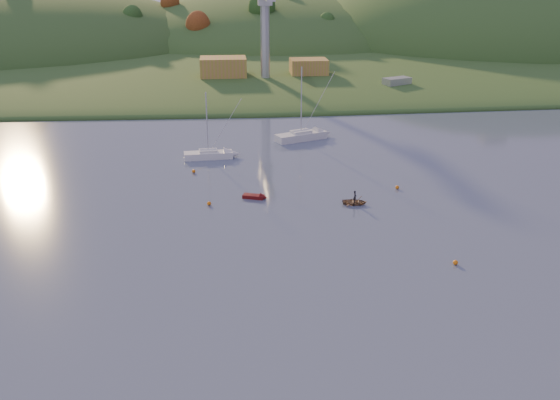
{
  "coord_description": "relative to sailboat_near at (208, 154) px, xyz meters",
  "views": [
    {
      "loc": [
        -8.81,
        -29.57,
        28.52
      ],
      "look_at": [
        -2.61,
        35.31,
        3.64
      ],
      "focal_mm": 40.0,
      "sensor_mm": 36.0,
      "label": 1
    }
  ],
  "objects": [
    {
      "name": "hill_center",
      "position": [
        21.06,
        146.0,
        -0.69
      ],
      "size": [
        140.0,
        120.0,
        36.0
      ],
      "primitive_type": "ellipsoid",
      "color": "#2F4F1F",
      "rests_on": "ground"
    },
    {
      "name": "wharf",
      "position": [
        16.06,
        58.0,
        0.51
      ],
      "size": [
        42.0,
        16.0,
        2.4
      ],
      "primitive_type": "cube",
      "color": "slate",
      "rests_on": "ground"
    },
    {
      "name": "shore_slope",
      "position": [
        11.06,
        101.0,
        -0.69
      ],
      "size": [
        640.0,
        150.0,
        7.0
      ],
      "primitive_type": "ellipsoid",
      "color": "#2F4F1F",
      "rests_on": "ground"
    },
    {
      "name": "buoy_0",
      "position": [
        25.24,
        -39.12,
        -0.44
      ],
      "size": [
        0.5,
        0.5,
        0.5
      ],
      "primitive_type": "sphere",
      "color": "orange",
      "rests_on": "ground"
    },
    {
      "name": "buoy_4",
      "position": [
        0.32,
        -20.19,
        -0.44
      ],
      "size": [
        0.5,
        0.5,
        0.5
      ],
      "primitive_type": "sphere",
      "color": "orange",
      "rests_on": "ground"
    },
    {
      "name": "canoe",
      "position": [
        18.59,
        -21.59,
        -0.37
      ],
      "size": [
        3.43,
        2.72,
        0.64
      ],
      "primitive_type": "imported",
      "rotation": [
        0.0,
        0.0,
        1.39
      ],
      "color": "#856749",
      "rests_on": "ground"
    },
    {
      "name": "far_shore",
      "position": [
        11.06,
        166.0,
        -0.69
      ],
      "size": [
        620.0,
        220.0,
        1.5
      ],
      "primitive_type": "cube",
      "color": "#2F4F1F",
      "rests_on": "ground"
    },
    {
      "name": "dock_crane",
      "position": [
        13.06,
        54.39,
        16.49
      ],
      "size": [
        3.2,
        28.0,
        20.3
      ],
      "color": "#B7B7BC",
      "rests_on": "wharf"
    },
    {
      "name": "buoy_1",
      "position": [
        25.46,
        -16.57,
        -0.44
      ],
      "size": [
        0.5,
        0.5,
        0.5
      ],
      "primitive_type": "sphere",
      "color": "orange",
      "rests_on": "ground"
    },
    {
      "name": "sailboat_far",
      "position": [
        15.7,
        9.31,
        0.11
      ],
      "size": [
        9.33,
        5.97,
        12.47
      ],
      "rotation": [
        0.0,
        0.0,
        0.4
      ],
      "color": "silver",
      "rests_on": "ground"
    },
    {
      "name": "sailboat_near",
      "position": [
        0.0,
        0.0,
        0.0
      ],
      "size": [
        7.6,
        2.76,
        10.35
      ],
      "rotation": [
        0.0,
        0.0,
        0.07
      ],
      "color": "white",
      "rests_on": "ground"
    },
    {
      "name": "buoy_3",
      "position": [
        -2.04,
        -7.0,
        -0.44
      ],
      "size": [
        0.5,
        0.5,
        0.5
      ],
      "primitive_type": "sphere",
      "color": "orange",
      "rests_on": "ground"
    },
    {
      "name": "paddler",
      "position": [
        18.59,
        -21.59,
        0.09
      ],
      "size": [
        0.47,
        0.62,
        1.56
      ],
      "primitive_type": "imported",
      "rotation": [
        0.0,
        0.0,
        1.39
      ],
      "color": "black",
      "rests_on": "ground"
    },
    {
      "name": "work_vessel",
      "position": [
        42.73,
        46.9,
        0.66
      ],
      "size": [
        15.57,
        10.69,
        3.78
      ],
      "rotation": [
        0.0,
        0.0,
        0.41
      ],
      "color": "slate",
      "rests_on": "ground"
    },
    {
      "name": "shed_west",
      "position": [
        3.06,
        59.0,
        4.11
      ],
      "size": [
        11.0,
        8.0,
        4.8
      ],
      "primitive_type": "cube",
      "color": "#A89138",
      "rests_on": "wharf"
    },
    {
      "name": "hillside_trees",
      "position": [
        11.06,
        121.0,
        -0.69
      ],
      "size": [
        280.0,
        50.0,
        32.0
      ],
      "primitive_type": null,
      "color": "#1D4719",
      "rests_on": "ground"
    },
    {
      "name": "shed_east",
      "position": [
        24.06,
        60.0,
        3.71
      ],
      "size": [
        9.0,
        7.0,
        4.0
      ],
      "primitive_type": "cube",
      "color": "#A89138",
      "rests_on": "wharf"
    },
    {
      "name": "hill_right",
      "position": [
        106.06,
        131.0,
        -0.69
      ],
      "size": [
        150.0,
        130.0,
        60.0
      ],
      "primitive_type": "ellipsoid",
      "color": "#2F4F1F",
      "rests_on": "ground"
    },
    {
      "name": "red_tender",
      "position": [
        6.61,
        -18.41,
        -0.46
      ],
      "size": [
        3.43,
        2.14,
        1.1
      ],
      "rotation": [
        0.0,
        0.0,
        -0.35
      ],
      "color": "#570C0C",
      "rests_on": "ground"
    }
  ]
}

